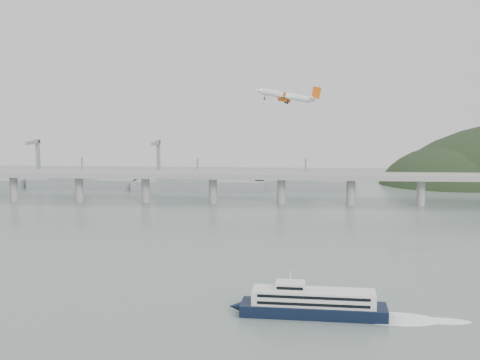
{
  "coord_description": "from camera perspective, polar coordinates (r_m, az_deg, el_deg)",
  "views": [
    {
      "loc": [
        22.09,
        -262.17,
        76.62
      ],
      "look_at": [
        0.0,
        55.0,
        36.0
      ],
      "focal_mm": 48.0,
      "sensor_mm": 36.0,
      "label": 1
    }
  ],
  "objects": [
    {
      "name": "bridge",
      "position": [
        466.5,
        1.1,
        0.02
      ],
      "size": [
        800.0,
        22.0,
        23.9
      ],
      "color": "gray",
      "rests_on": "ground"
    },
    {
      "name": "ferry",
      "position": [
        232.76,
        6.54,
        -10.86
      ],
      "size": [
        84.99,
        18.14,
        16.02
      ],
      "rotation": [
        0.0,
        0.0,
        -0.07
      ],
      "color": "black",
      "rests_on": "ground"
    },
    {
      "name": "airliner",
      "position": [
        360.41,
        4.26,
        7.44
      ],
      "size": [
        37.29,
        34.29,
        9.93
      ],
      "rotation": [
        0.05,
        -0.17,
        2.91
      ],
      "color": "white",
      "rests_on": "ground"
    },
    {
      "name": "distant_fleet",
      "position": [
        560.75,
        -14.5,
        -0.16
      ],
      "size": [
        453.0,
        60.9,
        40.0
      ],
      "color": "gray",
      "rests_on": "ground"
    },
    {
      "name": "ground",
      "position": [
        274.03,
        -0.81,
        -8.96
      ],
      "size": [
        900.0,
        900.0,
        0.0
      ],
      "primitive_type": "plane",
      "color": "slate",
      "rests_on": "ground"
    }
  ]
}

